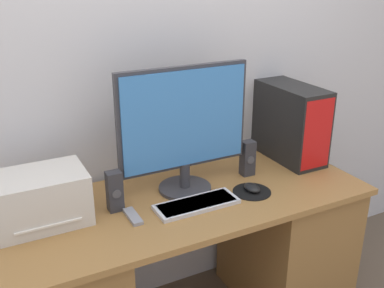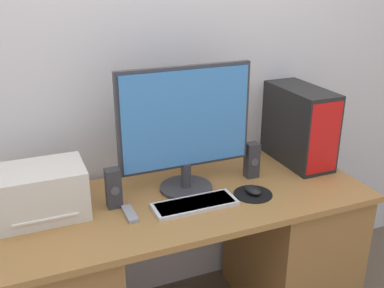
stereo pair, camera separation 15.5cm
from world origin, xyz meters
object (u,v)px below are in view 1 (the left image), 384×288
object	(u,v)px
computer_tower	(290,122)
keyboard	(197,204)
monitor	(184,125)
printer	(41,198)
speaker_right	(248,158)
speaker_left	(115,191)
mouse	(252,188)
remote_control	(133,216)

from	to	relation	value
computer_tower	keyboard	bearing A→B (deg)	-160.08
monitor	printer	distance (m)	0.68
monitor	computer_tower	distance (m)	0.69
monitor	keyboard	xyz separation A→B (m)	(-0.02, -0.17, -0.31)
monitor	speaker_right	xyz separation A→B (m)	(0.35, 0.00, -0.23)
keyboard	monitor	bearing A→B (deg)	81.71
computer_tower	speaker_left	bearing A→B (deg)	-173.22
printer	speaker_right	world-z (taller)	printer
computer_tower	speaker_right	distance (m)	0.35
printer	keyboard	bearing A→B (deg)	-16.05
mouse	printer	xyz separation A→B (m)	(-0.92, 0.17, 0.09)
remote_control	monitor	bearing A→B (deg)	23.62
monitor	speaker_left	size ratio (longest dim) A/B	3.48
monitor	keyboard	distance (m)	0.35
keyboard	speaker_left	xyz separation A→B (m)	(-0.33, 0.13, 0.08)
printer	speaker_left	world-z (taller)	printer
printer	speaker_right	size ratio (longest dim) A/B	2.03
keyboard	mouse	bearing A→B (deg)	0.85
mouse	computer_tower	bearing A→B (deg)	31.59
speaker_left	speaker_right	world-z (taller)	same
monitor	remote_control	distance (m)	0.46
monitor	speaker_right	distance (m)	0.42
speaker_left	printer	bearing A→B (deg)	171.02
mouse	remote_control	size ratio (longest dim) A/B	0.69
computer_tower	remote_control	bearing A→B (deg)	-167.36
printer	remote_control	size ratio (longest dim) A/B	2.63
monitor	keyboard	size ratio (longest dim) A/B	1.67
monitor	keyboard	world-z (taller)	monitor
speaker_right	remote_control	world-z (taller)	speaker_right
computer_tower	printer	world-z (taller)	computer_tower
speaker_left	speaker_right	xyz separation A→B (m)	(0.70, 0.04, 0.00)
printer	remote_control	xyz separation A→B (m)	(0.34, -0.15, -0.10)
mouse	speaker_right	size ratio (longest dim) A/B	0.53
mouse	remote_control	xyz separation A→B (m)	(-0.58, 0.03, -0.01)
mouse	remote_control	distance (m)	0.58
monitor	speaker_right	size ratio (longest dim) A/B	3.48
printer	speaker_right	distance (m)	1.00
speaker_right	mouse	bearing A→B (deg)	-116.49
speaker_right	speaker_left	bearing A→B (deg)	-177.00
computer_tower	mouse	bearing A→B (deg)	-148.41
mouse	speaker_left	world-z (taller)	speaker_left
monitor	printer	xyz separation A→B (m)	(-0.64, 0.01, -0.21)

